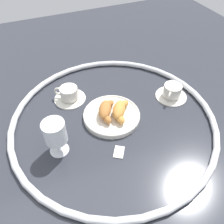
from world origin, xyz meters
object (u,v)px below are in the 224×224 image
at_px(pastry_plate, 112,115).
at_px(coffee_cup_near, 172,92).
at_px(croissant_large, 106,110).
at_px(sugar_packet, 119,152).
at_px(croissant_small, 120,110).
at_px(coffee_cup_far, 69,94).
at_px(juice_glass_left, 55,133).

distance_m(pastry_plate, coffee_cup_near, 0.29).
bearing_deg(croissant_large, sugar_packet, -6.77).
distance_m(croissant_small, coffee_cup_near, 0.26).
relative_size(coffee_cup_near, coffee_cup_far, 1.00).
bearing_deg(pastry_plate, sugar_packet, -14.60).
bearing_deg(croissant_small, juice_glass_left, -76.37).
bearing_deg(coffee_cup_far, sugar_packet, 13.99).
bearing_deg(sugar_packet, coffee_cup_near, 151.64).
relative_size(coffee_cup_near, juice_glass_left, 0.97).
distance_m(pastry_plate, sugar_packet, 0.17).
bearing_deg(coffee_cup_far, pastry_plate, 36.50).
bearing_deg(croissant_small, sugar_packet, -24.87).
distance_m(pastry_plate, juice_glass_left, 0.26).
bearing_deg(coffee_cup_far, juice_glass_left, -22.99).
bearing_deg(sugar_packet, croissant_small, -171.92).
xyz_separation_m(croissant_small, coffee_cup_near, (-0.03, 0.26, -0.02)).
bearing_deg(juice_glass_left, coffee_cup_near, 99.90).
xyz_separation_m(croissant_small, juice_glass_left, (0.06, -0.26, 0.05)).
xyz_separation_m(croissant_small, sugar_packet, (0.15, -0.07, -0.04)).
distance_m(croissant_large, sugar_packet, 0.18).
relative_size(pastry_plate, croissant_small, 1.89).
distance_m(coffee_cup_near, sugar_packet, 0.38).
xyz_separation_m(coffee_cup_near, sugar_packet, (0.18, -0.33, -0.02)).
bearing_deg(pastry_plate, coffee_cup_far, -143.50).
relative_size(croissant_small, coffee_cup_near, 0.88).
height_order(juice_glass_left, sugar_packet, juice_glass_left).
bearing_deg(croissant_large, coffee_cup_far, -147.17).
relative_size(croissant_small, juice_glass_left, 0.86).
xyz_separation_m(coffee_cup_near, coffee_cup_far, (-0.16, -0.42, 0.00)).
relative_size(croissant_small, sugar_packet, 2.40).
bearing_deg(croissant_small, pastry_plate, -114.50).
distance_m(croissant_small, coffee_cup_far, 0.24).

